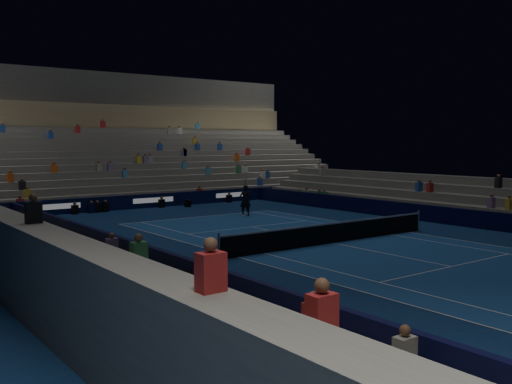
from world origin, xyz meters
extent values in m
plane|color=navy|center=(0.00, 0.00, 0.00)|extent=(90.00, 90.00, 0.00)
cube|color=navy|center=(0.00, 0.00, 0.01)|extent=(10.97, 23.77, 0.01)
cube|color=black|center=(0.00, 18.50, 0.50)|extent=(44.00, 0.25, 1.00)
cube|color=black|center=(9.70, 0.00, 0.50)|extent=(0.25, 37.00, 1.00)
cube|color=black|center=(-9.70, 0.00, 0.50)|extent=(0.25, 37.00, 1.00)
cube|color=slate|center=(0.00, 19.50, 0.25)|extent=(44.00, 1.00, 0.50)
cube|color=slate|center=(0.00, 20.50, 0.50)|extent=(44.00, 1.00, 1.00)
cube|color=slate|center=(0.00, 21.50, 0.75)|extent=(44.00, 1.00, 1.50)
cube|color=slate|center=(0.00, 22.50, 1.00)|extent=(44.00, 1.00, 2.00)
cube|color=slate|center=(0.00, 23.50, 1.25)|extent=(44.00, 1.00, 2.50)
cube|color=slate|center=(0.00, 24.50, 1.50)|extent=(44.00, 1.00, 3.00)
cube|color=slate|center=(0.00, 25.50, 1.75)|extent=(44.00, 1.00, 3.50)
cube|color=slate|center=(0.00, 26.50, 2.00)|extent=(44.00, 1.00, 4.00)
cube|color=slate|center=(0.00, 27.50, 2.25)|extent=(44.00, 1.00, 4.50)
cube|color=slate|center=(0.00, 28.50, 2.50)|extent=(44.00, 1.00, 5.00)
cube|color=slate|center=(0.00, 29.50, 2.75)|extent=(44.00, 1.00, 5.50)
cube|color=slate|center=(0.00, 30.50, 3.00)|extent=(44.00, 1.00, 6.00)
cube|color=#8B7956|center=(0.00, 31.60, 7.10)|extent=(44.00, 0.60, 2.20)
cube|color=#3F3F3D|center=(0.00, 33.00, 9.70)|extent=(44.00, 2.40, 3.00)
cube|color=slate|center=(10.50, 0.00, 0.25)|extent=(1.00, 37.00, 0.50)
cube|color=slate|center=(11.50, 0.00, 0.50)|extent=(1.00, 37.00, 1.00)
cube|color=slate|center=(12.50, 0.00, 0.75)|extent=(1.00, 37.00, 1.50)
cube|color=slate|center=(13.50, 0.00, 1.00)|extent=(1.00, 37.00, 2.00)
cube|color=slate|center=(14.50, 0.00, 1.25)|extent=(1.00, 37.00, 2.50)
cube|color=slate|center=(-10.50, 0.00, 0.25)|extent=(1.00, 37.00, 0.50)
cube|color=slate|center=(-11.50, 0.00, 0.50)|extent=(1.00, 37.00, 1.00)
cube|color=slate|center=(-12.50, 0.00, 0.75)|extent=(1.00, 37.00, 1.50)
cube|color=slate|center=(-13.50, 0.00, 1.00)|extent=(1.00, 37.00, 2.00)
cube|color=slate|center=(-14.50, 0.00, 1.25)|extent=(1.00, 37.00, 2.50)
cylinder|color=#B2B2B7|center=(-6.40, 0.00, 0.55)|extent=(0.10, 0.10, 1.10)
cylinder|color=#B2B2B7|center=(6.40, 0.00, 0.55)|extent=(0.10, 0.10, 1.10)
cube|color=black|center=(0.00, 0.00, 0.45)|extent=(12.80, 0.03, 0.90)
cube|color=white|center=(0.00, 0.00, 0.94)|extent=(12.80, 0.04, 0.08)
imported|color=black|center=(2.47, 10.42, 1.00)|extent=(0.85, 0.71, 2.00)
cube|color=black|center=(2.23, 17.31, 0.26)|extent=(0.51, 0.57, 0.53)
cylinder|color=black|center=(2.23, 16.90, 0.42)|extent=(0.25, 0.38, 0.16)
camera|label=1|loc=(-18.89, -19.08, 4.75)|focal=40.19mm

